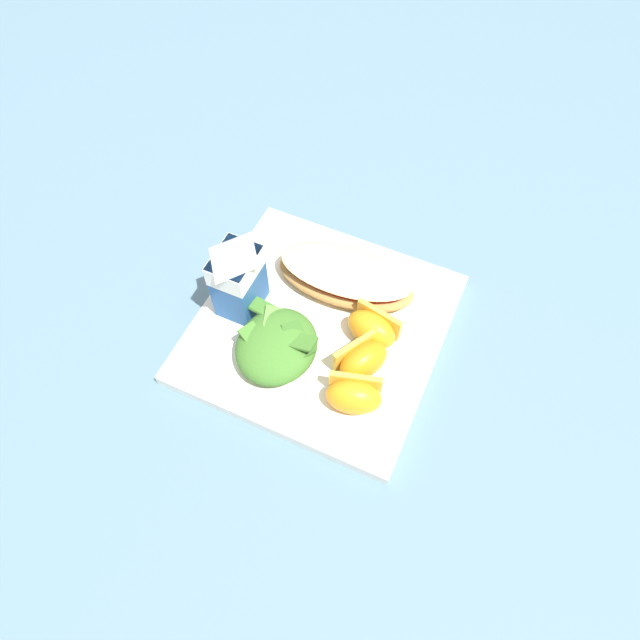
{
  "coord_description": "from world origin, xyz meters",
  "views": [
    {
      "loc": [
        -0.32,
        -0.15,
        0.6
      ],
      "look_at": [
        0.0,
        0.0,
        0.03
      ],
      "focal_mm": 32.25,
      "sensor_mm": 36.0,
      "label": 1
    }
  ],
  "objects_px": {
    "orange_wedge_front": "(354,395)",
    "orange_wedge_rear": "(372,328)",
    "white_plate": "(320,328)",
    "orange_wedge_middle": "(363,360)",
    "milk_carton": "(237,274)",
    "cheesy_pizza_bread": "(346,277)",
    "green_salad_pile": "(277,345)"
  },
  "relations": [
    {
      "from": "orange_wedge_front",
      "to": "orange_wedge_rear",
      "type": "relative_size",
      "value": 1.02
    },
    {
      "from": "white_plate",
      "to": "orange_wedge_middle",
      "type": "relative_size",
      "value": 4.0
    },
    {
      "from": "milk_carton",
      "to": "orange_wedge_middle",
      "type": "relative_size",
      "value": 1.57
    },
    {
      "from": "cheesy_pizza_bread",
      "to": "green_salad_pile",
      "type": "height_order",
      "value": "green_salad_pile"
    },
    {
      "from": "orange_wedge_front",
      "to": "orange_wedge_middle",
      "type": "xyz_separation_m",
      "value": [
        0.04,
        0.01,
        0.0
      ]
    },
    {
      "from": "green_salad_pile",
      "to": "orange_wedge_rear",
      "type": "height_order",
      "value": "green_salad_pile"
    },
    {
      "from": "white_plate",
      "to": "orange_wedge_rear",
      "type": "height_order",
      "value": "orange_wedge_rear"
    },
    {
      "from": "white_plate",
      "to": "milk_carton",
      "type": "distance_m",
      "value": 0.12
    },
    {
      "from": "orange_wedge_front",
      "to": "milk_carton",
      "type": "bearing_deg",
      "value": 69.2
    },
    {
      "from": "orange_wedge_rear",
      "to": "orange_wedge_middle",
      "type": "bearing_deg",
      "value": -172.84
    },
    {
      "from": "milk_carton",
      "to": "cheesy_pizza_bread",
      "type": "bearing_deg",
      "value": -53.64
    },
    {
      "from": "white_plate",
      "to": "green_salad_pile",
      "type": "height_order",
      "value": "green_salad_pile"
    },
    {
      "from": "orange_wedge_front",
      "to": "orange_wedge_middle",
      "type": "bearing_deg",
      "value": 10.26
    },
    {
      "from": "cheesy_pizza_bread",
      "to": "orange_wedge_rear",
      "type": "height_order",
      "value": "orange_wedge_rear"
    },
    {
      "from": "white_plate",
      "to": "milk_carton",
      "type": "height_order",
      "value": "milk_carton"
    },
    {
      "from": "orange_wedge_front",
      "to": "cheesy_pizza_bread",
      "type": "bearing_deg",
      "value": 26.27
    },
    {
      "from": "orange_wedge_rear",
      "to": "milk_carton",
      "type": "bearing_deg",
      "value": 97.33
    },
    {
      "from": "milk_carton",
      "to": "white_plate",
      "type": "bearing_deg",
      "value": -83.33
    },
    {
      "from": "milk_carton",
      "to": "orange_wedge_rear",
      "type": "height_order",
      "value": "milk_carton"
    },
    {
      "from": "cheesy_pizza_bread",
      "to": "orange_wedge_rear",
      "type": "xyz_separation_m",
      "value": [
        -0.05,
        -0.06,
        0.0
      ]
    },
    {
      "from": "milk_carton",
      "to": "orange_wedge_front",
      "type": "relative_size",
      "value": 1.63
    },
    {
      "from": "orange_wedge_middle",
      "to": "orange_wedge_rear",
      "type": "xyz_separation_m",
      "value": [
        0.04,
        0.01,
        0.0
      ]
    },
    {
      "from": "orange_wedge_rear",
      "to": "white_plate",
      "type": "bearing_deg",
      "value": 98.37
    },
    {
      "from": "orange_wedge_front",
      "to": "orange_wedge_middle",
      "type": "height_order",
      "value": "same"
    },
    {
      "from": "cheesy_pizza_bread",
      "to": "orange_wedge_front",
      "type": "xyz_separation_m",
      "value": [
        -0.14,
        -0.07,
        0.0
      ]
    },
    {
      "from": "green_salad_pile",
      "to": "milk_carton",
      "type": "relative_size",
      "value": 0.91
    },
    {
      "from": "cheesy_pizza_bread",
      "to": "orange_wedge_middle",
      "type": "distance_m",
      "value": 0.11
    },
    {
      "from": "orange_wedge_front",
      "to": "orange_wedge_middle",
      "type": "relative_size",
      "value": 0.96
    },
    {
      "from": "white_plate",
      "to": "green_salad_pile",
      "type": "relative_size",
      "value": 2.8
    },
    {
      "from": "milk_carton",
      "to": "orange_wedge_rear",
      "type": "relative_size",
      "value": 1.67
    },
    {
      "from": "white_plate",
      "to": "cheesy_pizza_bread",
      "type": "distance_m",
      "value": 0.07
    },
    {
      "from": "white_plate",
      "to": "milk_carton",
      "type": "bearing_deg",
      "value": 96.67
    }
  ]
}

